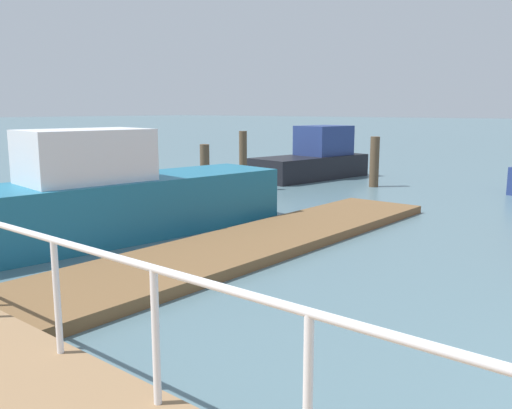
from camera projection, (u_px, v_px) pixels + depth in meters
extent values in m
cube|color=brown|center=(249.00, 244.00, 10.19)|extent=(10.90, 2.00, 0.18)
cylinder|color=white|center=(308.00, 399.00, 3.15)|extent=(0.06, 0.06, 1.05)
cylinder|color=white|center=(156.00, 337.00, 4.00)|extent=(0.06, 0.06, 1.05)
cylinder|color=white|center=(57.00, 297.00, 4.85)|extent=(0.06, 0.06, 1.05)
cylinder|color=brown|center=(243.00, 161.00, 17.38)|extent=(0.25, 0.25, 1.88)
cylinder|color=brown|center=(205.00, 171.00, 16.10)|extent=(0.28, 0.28, 1.55)
cylinder|color=brown|center=(374.00, 162.00, 18.17)|extent=(0.31, 0.31, 1.67)
cylinder|color=brown|center=(107.00, 199.00, 11.12)|extent=(0.32, 0.32, 1.55)
cube|color=black|center=(310.00, 167.00, 20.44)|extent=(4.91, 2.47, 0.84)
cube|color=navy|center=(324.00, 140.00, 20.77)|extent=(2.05, 1.71, 1.11)
cube|color=#1E6B8C|center=(121.00, 207.00, 11.12)|extent=(7.32, 2.77, 1.19)
cube|color=white|center=(85.00, 156.00, 10.46)|extent=(2.51, 1.77, 1.00)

